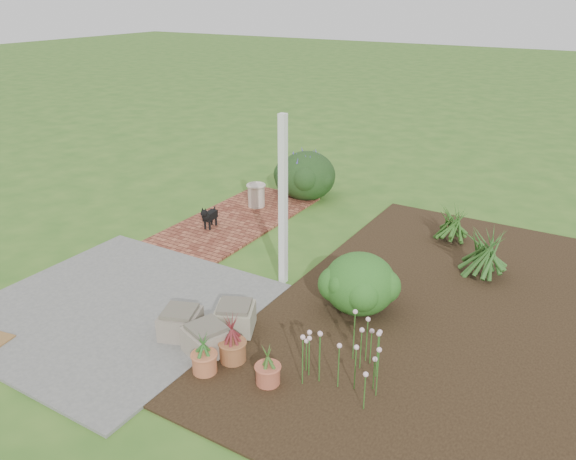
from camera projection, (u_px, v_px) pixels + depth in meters
The scene contains 18 objects.
ground at pixel (263, 279), 8.41m from camera, with size 80.00×80.00×0.00m, color #34621F.
concrete_patio at pixel (115, 308), 7.62m from camera, with size 3.50×3.50×0.04m, color #5F5F5C.
brick_path at pixel (239, 219), 10.58m from camera, with size 1.60×3.50×0.04m, color brown.
garden_bed at pixel (437, 308), 7.61m from camera, with size 4.00×7.00×0.03m, color black.
veranda_post at pixel (283, 203), 7.85m from camera, with size 0.10×0.10×2.50m, color white.
stone_trough_near at pixel (181, 324), 6.93m from camera, with size 0.46×0.46×0.31m, color #716457.
stone_trough_mid at pixel (207, 340), 6.60m from camera, with size 0.46×0.46×0.31m, color gray.
stone_trough_far at pixel (235, 318), 7.04m from camera, with size 0.47×0.47×0.31m, color gray.
black_dog at pixel (209, 216), 10.02m from camera, with size 0.18×0.46×0.40m.
cream_ceramic_urn at pixel (256, 196), 11.05m from camera, with size 0.33×0.33×0.44m, color #C1B09F.
evergreen_shrub at pixel (360, 282), 7.40m from camera, with size 0.97×0.97×0.82m, color #113F13.
agapanthus_clump_back at pixel (485, 249), 8.28m from camera, with size 1.00×1.00×0.90m, color #104118, non-canonical shape.
agapanthus_clump_front at pixel (452, 221), 9.49m from camera, with size 0.82×0.82×0.73m, color #0B380D, non-canonical shape.
pink_flower_patch at pixel (347, 352), 6.13m from camera, with size 1.00×1.00×0.64m, color #113D0F, non-canonical shape.
terracotta_pot_bronze at pixel (233, 351), 6.48m from camera, with size 0.31×0.31×0.25m, color brown.
terracotta_pot_small_left at pixel (268, 374), 6.10m from camera, with size 0.26×0.26×0.22m, color #AF553B.
terracotta_pot_small_right at pixel (205, 363), 6.28m from camera, with size 0.28×0.28×0.23m, color #B7653E.
purple_flowering_bush at pixel (307, 174), 11.52m from camera, with size 1.19×1.19×1.01m, color black.
Camera 1 is at (4.16, -6.17, 3.99)m, focal length 35.00 mm.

